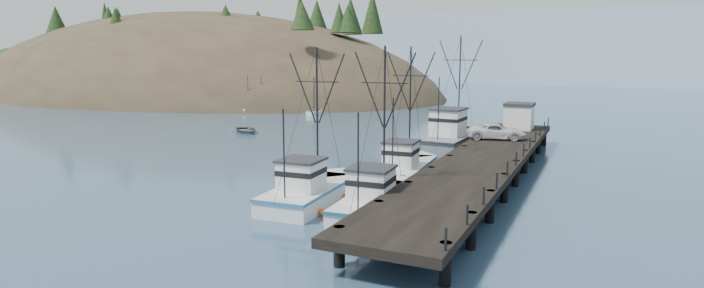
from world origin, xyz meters
name	(u,v)px	position (x,y,z in m)	size (l,w,h in m)	color
ground	(206,215)	(0.00, 0.00, 0.00)	(400.00, 400.00, 0.00)	#2E4966
pier	(482,162)	(14.00, 16.00, 1.69)	(6.00, 44.00, 2.00)	black
headland	(176,111)	(-74.95, 78.61, -4.55)	(134.80, 78.00, 51.00)	#382D1E
distant_ridge	(566,82)	(10.00, 170.00, 0.00)	(360.00, 40.00, 26.00)	#9EB2C6
distant_ridge_far	(434,78)	(-40.00, 185.00, 0.00)	(180.00, 25.00, 18.00)	silver
moored_sailboats	(280,107)	(-30.45, 56.70, 0.33)	(21.08, 19.29, 6.35)	silver
trawler_near	(379,200)	(9.76, 5.05, 0.82)	(4.07, 10.73, 10.93)	silver
trawler_mid	(312,190)	(4.63, 5.48, 0.82)	(4.18, 10.91, 10.85)	silver
trawler_far	(406,168)	(8.02, 15.14, 0.82)	(4.01, 10.65, 10.96)	silver
work_vessel	(454,139)	(8.31, 29.31, 1.23)	(4.91, 14.35, 12.17)	slate
pier_shed	(519,116)	(14.14, 34.00, 3.42)	(3.00, 3.20, 2.80)	silver
pickup_truck	(497,131)	(13.31, 25.92, 2.73)	(2.43, 5.27, 1.47)	silver
motorboat	(246,133)	(-18.91, 30.54, 0.00)	(3.58, 5.01, 1.04)	slate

